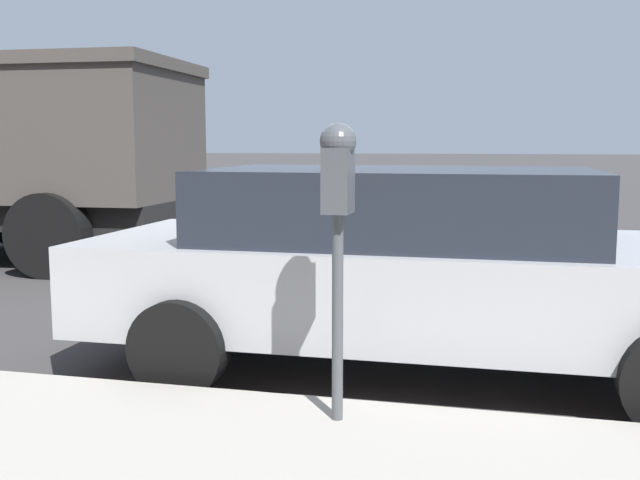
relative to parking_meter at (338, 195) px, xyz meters
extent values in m
plane|color=#3D3A3A|center=(2.52, 0.58, -1.36)|extent=(220.00, 220.00, 0.00)
cylinder|color=#4C5156|center=(0.00, 0.00, -0.65)|extent=(0.06, 0.06, 1.12)
cube|color=#4C5156|center=(0.00, 0.00, 0.07)|extent=(0.20, 0.14, 0.34)
sphere|color=#4C5156|center=(0.00, 0.00, 0.28)|extent=(0.19, 0.19, 0.19)
cube|color=gold|center=(0.11, 0.00, 0.03)|extent=(0.01, 0.11, 0.12)
cube|color=black|center=(0.11, 0.00, 0.15)|extent=(0.01, 0.10, 0.08)
cube|color=#B7BABF|center=(1.51, -0.32, -0.73)|extent=(1.94, 4.80, 0.63)
cube|color=#232833|center=(1.51, -0.12, -0.16)|extent=(1.70, 2.69, 0.50)
cylinder|color=black|center=(2.48, -1.80, -1.04)|extent=(0.22, 0.64, 0.64)
cylinder|color=black|center=(2.46, 1.18, -1.04)|extent=(0.22, 0.64, 0.64)
cylinder|color=black|center=(0.55, 1.17, -1.04)|extent=(0.22, 0.64, 0.64)
cube|color=#4C4742|center=(5.33, 5.80, 0.35)|extent=(2.58, 4.91, 1.69)
cube|color=#4C4742|center=(5.33, 5.80, 1.28)|extent=(2.68, 5.02, 0.16)
cylinder|color=black|center=(6.50, 6.54, -0.84)|extent=(0.34, 1.05, 1.04)
cylinder|color=black|center=(4.17, 4.51, -0.84)|extent=(0.34, 1.05, 1.04)
cylinder|color=black|center=(6.57, 4.60, -0.84)|extent=(0.34, 1.05, 1.04)
camera|label=1|loc=(-3.80, -0.82, 0.27)|focal=42.00mm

